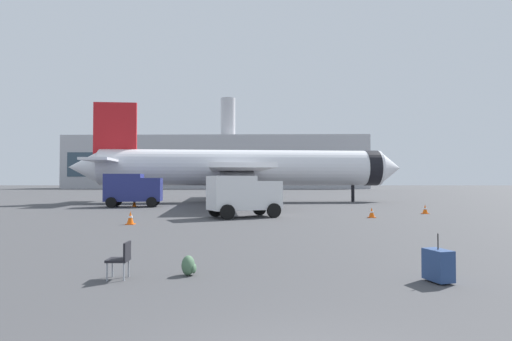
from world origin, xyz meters
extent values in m
cylinder|color=white|center=(-2.79, 40.17, 3.70)|extent=(30.24, 7.16, 3.80)
cone|color=white|center=(13.31, 41.99, 3.70)|extent=(2.79, 3.86, 3.61)
cone|color=white|center=(-19.28, 38.30, 3.70)|extent=(3.56, 3.76, 3.42)
cylinder|color=black|center=(11.12, 41.75, 3.70)|extent=(1.83, 4.01, 3.88)
cube|color=white|center=(-4.68, 48.01, 3.40)|extent=(6.57, 16.44, 0.36)
cube|color=white|center=(-2.88, 32.11, 3.40)|extent=(6.57, 16.44, 0.36)
cylinder|color=gray|center=(-4.40, 45.52, 2.10)|extent=(3.43, 2.55, 2.20)
cylinder|color=gray|center=(-3.16, 34.59, 2.10)|extent=(3.43, 2.55, 2.20)
cube|color=red|center=(-16.20, 38.65, 7.30)|extent=(4.41, 0.85, 6.40)
cube|color=white|center=(-17.06, 41.77, 4.30)|extent=(3.26, 6.25, 0.24)
cube|color=white|center=(-16.34, 35.41, 4.30)|extent=(3.26, 6.25, 0.24)
cylinder|color=black|center=(9.14, 41.52, 0.90)|extent=(0.36, 0.36, 1.80)
cylinder|color=black|center=(-5.05, 42.33, 0.90)|extent=(0.44, 0.44, 1.80)
cylinder|color=black|center=(-4.50, 37.56, 0.90)|extent=(0.44, 0.44, 1.80)
cube|color=navy|center=(-10.54, 32.25, 1.52)|extent=(1.96, 2.41, 2.04)
cube|color=#1E232D|center=(-9.84, 32.34, 2.00)|extent=(0.35, 1.97, 0.84)
cube|color=navy|center=(-12.92, 31.92, 1.70)|extent=(3.39, 2.60, 2.40)
cylinder|color=black|center=(-10.58, 33.40, 0.45)|extent=(0.92, 0.34, 0.90)
cylinder|color=black|center=(-10.27, 31.12, 0.45)|extent=(0.92, 0.34, 0.90)
cylinder|color=black|center=(-13.91, 32.94, 0.45)|extent=(0.92, 0.34, 0.90)
cylinder|color=black|center=(-13.60, 30.67, 0.45)|extent=(0.92, 0.34, 0.90)
cube|color=white|center=(-0.60, 22.19, 1.39)|extent=(2.46, 2.57, 1.78)
cube|color=#1E232D|center=(0.08, 22.51, 1.81)|extent=(0.86, 1.65, 0.74)
cube|color=white|center=(-2.58, 21.23, 1.55)|extent=(3.25, 2.95, 2.10)
cylinder|color=black|center=(-0.86, 23.23, 0.45)|extent=(0.91, 0.59, 0.90)
cylinder|color=black|center=(0.06, 21.34, 0.45)|extent=(0.91, 0.59, 0.90)
cylinder|color=black|center=(-3.63, 21.89, 0.45)|extent=(0.91, 0.59, 0.90)
cylinder|color=black|center=(-2.71, 20.00, 0.45)|extent=(0.91, 0.59, 0.90)
cube|color=#F2590C|center=(10.65, 24.79, 0.02)|extent=(0.44, 0.44, 0.04)
cone|color=#F2590C|center=(10.65, 24.79, 0.33)|extent=(0.36, 0.36, 0.59)
cylinder|color=white|center=(10.65, 24.79, 0.36)|extent=(0.23, 0.23, 0.10)
cube|color=#F2590C|center=(-7.57, 17.27, 0.02)|extent=(0.44, 0.44, 0.04)
cone|color=#F2590C|center=(-7.57, 17.27, 0.37)|extent=(0.36, 0.36, 0.66)
cylinder|color=white|center=(-7.57, 17.27, 0.40)|extent=(0.23, 0.23, 0.10)
cube|color=#F2590C|center=(-12.07, 32.12, 0.02)|extent=(0.44, 0.44, 0.04)
cone|color=#F2590C|center=(-12.07, 32.12, 0.40)|extent=(0.36, 0.36, 0.72)
cylinder|color=white|center=(-12.07, 32.12, 0.43)|extent=(0.23, 0.23, 0.10)
cube|color=#F2590C|center=(6.15, 21.62, 0.02)|extent=(0.44, 0.44, 0.04)
cone|color=#F2590C|center=(6.15, 21.62, 0.33)|extent=(0.36, 0.36, 0.59)
cylinder|color=white|center=(6.15, 21.62, 0.36)|extent=(0.23, 0.23, 0.10)
cube|color=navy|center=(3.45, 5.04, 0.39)|extent=(0.57, 0.73, 0.70)
cylinder|color=black|center=(3.45, 5.04, 0.92)|extent=(0.02, 0.02, 0.36)
cylinder|color=black|center=(3.38, 5.26, 0.04)|extent=(0.09, 0.05, 0.08)
cylinder|color=black|center=(3.51, 4.83, 0.04)|extent=(0.09, 0.05, 0.08)
ellipsoid|color=#476B4C|center=(-2.35, 5.61, 0.24)|extent=(0.32, 0.40, 0.48)
ellipsoid|color=#476B4C|center=(-2.21, 5.61, 0.17)|extent=(0.12, 0.28, 0.24)
cube|color=black|center=(-3.93, 5.21, 0.44)|extent=(0.50, 0.50, 0.06)
cube|color=black|center=(-3.72, 5.22, 0.66)|extent=(0.07, 0.48, 0.40)
cylinder|color=#999EA5|center=(-4.11, 5.01, 0.22)|extent=(0.04, 0.04, 0.44)
cylinder|color=#999EA5|center=(-4.12, 5.40, 0.22)|extent=(0.04, 0.04, 0.44)
cylinder|color=#999EA5|center=(-3.73, 5.03, 0.22)|extent=(0.04, 0.04, 0.44)
cylinder|color=#999EA5|center=(-3.74, 5.41, 0.22)|extent=(0.04, 0.04, 0.44)
cube|color=#B2B2B7|center=(-14.92, 121.07, 7.64)|extent=(87.38, 18.51, 15.29)
cube|color=#334756|center=(-14.92, 111.76, 6.88)|extent=(83.01, 0.10, 6.88)
cylinder|color=#B2B2B7|center=(-11.80, 121.07, 21.29)|extent=(4.40, 4.40, 12.00)
camera|label=1|loc=(-0.47, -4.54, 2.30)|focal=29.29mm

